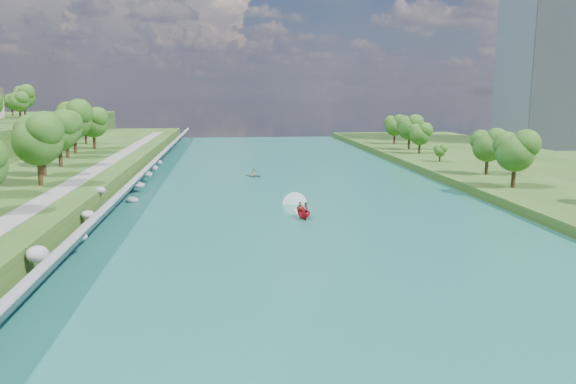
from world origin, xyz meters
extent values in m
plane|color=#2D5119|center=(0.00, 0.00, 0.00)|extent=(260.00, 260.00, 0.00)
cube|color=#185D55|center=(0.00, 20.00, 0.05)|extent=(55.00, 240.00, 0.10)
cube|color=slate|center=(-25.85, 20.00, 1.80)|extent=(3.54, 236.00, 4.05)
ellipsoid|color=gray|center=(-26.60, -15.87, 2.96)|extent=(1.81, 1.93, 1.41)
ellipsoid|color=gray|center=(-25.44, -6.37, 1.91)|extent=(1.19, 1.49, 0.67)
ellipsoid|color=gray|center=(-26.78, 1.92, 2.41)|extent=(1.60, 1.59, 0.94)
ellipsoid|color=gray|center=(-27.39, 11.90, 3.49)|extent=(1.28, 1.27, 0.92)
ellipsoid|color=gray|center=(-24.96, 21.04, 0.38)|extent=(1.78, 1.72, 1.01)
ellipsoid|color=gray|center=(-25.22, 29.67, 1.17)|extent=(1.80, 2.34, 1.09)
ellipsoid|color=gray|center=(-25.19, 39.73, 1.48)|extent=(1.69, 1.88, 1.12)
ellipsoid|color=gray|center=(-25.12, 48.52, 1.46)|extent=(1.47, 1.60, 1.10)
ellipsoid|color=gray|center=(-25.52, 58.02, 1.46)|extent=(1.80, 1.86, 1.04)
cube|color=gray|center=(-32.50, 20.00, 3.55)|extent=(3.00, 200.00, 0.10)
cube|color=gray|center=(82.50, 95.00, 30.00)|extent=(22.00, 22.00, 60.00)
ellipsoid|color=#194412|center=(-36.34, 16.56, 9.40)|extent=(7.08, 7.08, 11.80)
ellipsoid|color=#194412|center=(-38.67, 25.77, 8.29)|extent=(5.75, 5.75, 9.58)
ellipsoid|color=#194412|center=(-39.35, 36.83, 9.21)|extent=(6.85, 6.85, 11.42)
ellipsoid|color=#194412|center=(-41.72, 49.95, 8.83)|extent=(6.39, 6.39, 10.65)
ellipsoid|color=#194412|center=(-42.40, 58.34, 10.05)|extent=(7.85, 7.85, 13.09)
ellipsoid|color=#194412|center=(-40.53, 67.34, 8.97)|extent=(6.56, 6.56, 10.94)
ellipsoid|color=#194412|center=(-45.35, 79.78, 8.04)|extent=(5.45, 5.45, 9.08)
ellipsoid|color=#194412|center=(33.45, 19.25, 6.77)|extent=(6.32, 6.32, 10.54)
ellipsoid|color=#194412|center=(35.59, 32.91, 6.39)|extent=(5.86, 5.86, 9.77)
ellipsoid|color=#194412|center=(34.29, 52.20, 3.69)|extent=(2.63, 2.63, 4.38)
ellipsoid|color=#194412|center=(35.23, 67.77, 5.87)|extent=(5.24, 5.24, 8.73)
ellipsoid|color=#194412|center=(35.92, 77.82, 6.75)|extent=(6.30, 6.30, 10.50)
ellipsoid|color=#194412|center=(36.64, 93.16, 6.39)|extent=(5.87, 5.87, 9.78)
ellipsoid|color=#194412|center=(-64.67, 92.22, 13.28)|extent=(5.14, 5.14, 8.56)
ellipsoid|color=#194412|center=(-67.85, 105.10, 14.42)|extent=(6.50, 6.50, 10.83)
ellipsoid|color=#194412|center=(-75.75, 117.58, 13.02)|extent=(4.82, 4.82, 8.03)
imported|color=red|center=(-1.16, 7.72, 0.82)|extent=(1.89, 3.89, 1.44)
imported|color=#66605B|center=(-1.56, 7.32, 1.38)|extent=(0.75, 0.56, 1.87)
imported|color=#66605B|center=(-0.66, 8.22, 1.25)|extent=(0.85, 0.70, 1.61)
cube|color=white|center=(-1.16, 10.72, 0.13)|extent=(0.90, 5.00, 0.06)
imported|color=gray|center=(-5.81, 44.09, 0.42)|extent=(3.79, 3.65, 0.64)
imported|color=#66605B|center=(-5.81, 44.09, 0.99)|extent=(0.74, 0.63, 1.29)
camera|label=1|loc=(-10.69, -62.74, 16.25)|focal=35.00mm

